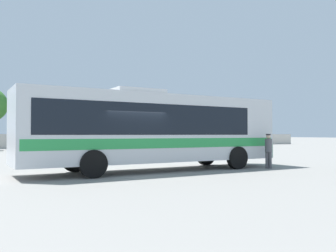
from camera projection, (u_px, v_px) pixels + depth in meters
ground_plane at (74, 159)px, 23.65m from camera, size 300.00×300.00×0.00m
perimeter_wall at (36, 141)px, 41.26m from camera, size 80.00×0.30×1.64m
coach_bus_silver_green at (153, 128)px, 15.78m from camera, size 11.95×3.18×3.54m
attendant_by_bus_door at (268, 149)px, 16.87m from camera, size 0.46×0.46×1.63m
utility_pole_near at (134, 117)px, 50.08m from camera, size 1.77×0.56×7.69m
utility_pole_far at (22, 115)px, 43.86m from camera, size 1.80×0.31×7.66m
roadside_tree_midright at (47, 114)px, 46.35m from camera, size 5.84×5.84×6.73m
roadside_tree_right at (109, 120)px, 52.52m from camera, size 3.79×3.79×5.32m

